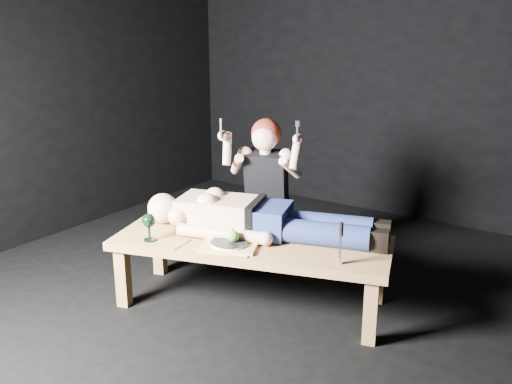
% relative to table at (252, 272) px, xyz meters
% --- Properties ---
extents(ground, '(5.00, 5.00, 0.00)m').
position_rel_table_xyz_m(ground, '(0.34, -0.21, -0.23)').
color(ground, black).
rests_on(ground, ground).
extents(back_wall, '(5.00, 0.00, 5.00)m').
position_rel_table_xyz_m(back_wall, '(0.34, 2.29, 1.27)').
color(back_wall, black).
rests_on(back_wall, ground).
extents(table, '(1.86, 1.15, 0.45)m').
position_rel_table_xyz_m(table, '(0.00, 0.00, 0.00)').
color(table, '#A6794C').
rests_on(table, ground).
extents(lying_man, '(1.83, 1.04, 0.26)m').
position_rel_table_xyz_m(lying_man, '(0.02, 0.12, 0.36)').
color(lying_man, '#D7AB8C').
rests_on(lying_man, table).
extents(kneeling_woman, '(0.83, 0.87, 1.17)m').
position_rel_table_xyz_m(kneeling_woman, '(-0.23, 0.55, 0.36)').
color(kneeling_woman, black).
rests_on(kneeling_woman, ground).
extents(serving_tray, '(0.40, 0.36, 0.02)m').
position_rel_table_xyz_m(serving_tray, '(-0.04, -0.19, 0.24)').
color(serving_tray, tan).
rests_on(serving_tray, table).
extents(plate, '(0.29, 0.29, 0.02)m').
position_rel_table_xyz_m(plate, '(-0.04, -0.19, 0.25)').
color(plate, white).
rests_on(plate, serving_tray).
extents(apple, '(0.07, 0.07, 0.07)m').
position_rel_table_xyz_m(apple, '(-0.01, -0.18, 0.30)').
color(apple, '#5DA431').
rests_on(apple, plate).
extents(goblet, '(0.11, 0.11, 0.18)m').
position_rel_table_xyz_m(goblet, '(-0.51, -0.38, 0.31)').
color(goblet, black).
rests_on(goblet, table).
extents(fork_flat, '(0.04, 0.19, 0.01)m').
position_rel_table_xyz_m(fork_flat, '(-0.30, -0.32, 0.23)').
color(fork_flat, '#B2B2B7').
rests_on(fork_flat, table).
extents(knife_flat, '(0.06, 0.18, 0.01)m').
position_rel_table_xyz_m(knife_flat, '(0.13, -0.19, 0.23)').
color(knife_flat, '#B2B2B7').
rests_on(knife_flat, table).
extents(spoon_flat, '(0.17, 0.09, 0.01)m').
position_rel_table_xyz_m(spoon_flat, '(0.01, -0.14, 0.23)').
color(spoon_flat, '#B2B2B7').
rests_on(spoon_flat, table).
extents(carving_knife, '(0.04, 0.04, 0.25)m').
position_rel_table_xyz_m(carving_knife, '(0.63, -0.03, 0.35)').
color(carving_knife, '#B2B2B7').
rests_on(carving_knife, table).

